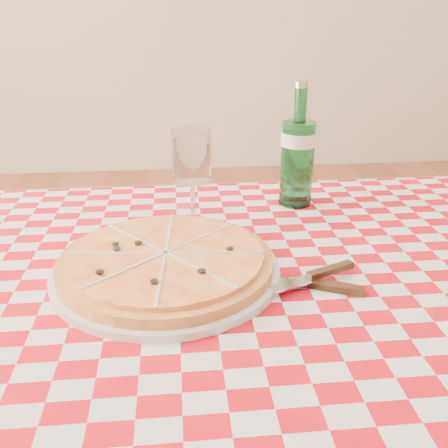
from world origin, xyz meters
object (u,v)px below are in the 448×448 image
Objects in this scene: pizza_plate at (166,261)px; water_bottle at (298,145)px; wine_glass at (192,179)px; dining_table at (238,318)px.

water_bottle is (0.29, 0.30, 0.11)m from pizza_plate.
wine_glass reaches higher than pizza_plate.
wine_glass is (-0.07, 0.20, 0.20)m from dining_table.
wine_glass reaches higher than dining_table.
water_bottle is at bearing 22.35° from wine_glass.
wine_glass is (-0.24, -0.10, -0.04)m from water_bottle.
wine_glass is (0.05, 0.20, 0.07)m from pizza_plate.
water_bottle reaches higher than pizza_plate.
pizza_plate is at bearing -134.09° from water_bottle.
dining_table is 0.29m from wine_glass.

